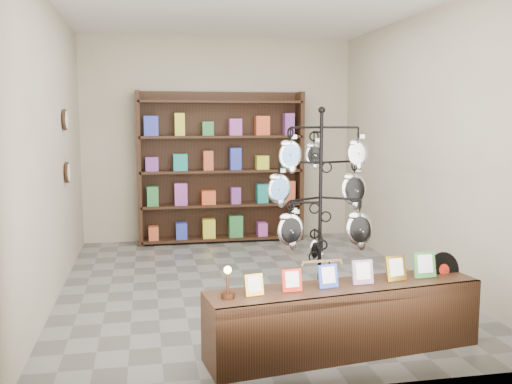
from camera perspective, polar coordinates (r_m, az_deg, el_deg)
ground at (r=6.35m, az=-0.68°, el=-9.24°), size 5.00×5.00×0.00m
room_envelope at (r=6.08m, az=-0.71°, el=7.71°), size 5.00×5.00×5.00m
display_tree at (r=5.13m, az=6.46°, el=-0.58°), size 0.99×0.84×1.92m
front_shelf at (r=4.59m, az=8.86°, el=-12.41°), size 2.22×0.74×0.77m
back_shelving at (r=8.39m, az=-3.50°, el=2.00°), size 2.42×0.36×2.20m
wall_clocks at (r=6.85m, az=-18.45°, el=4.36°), size 0.03×0.24×0.84m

